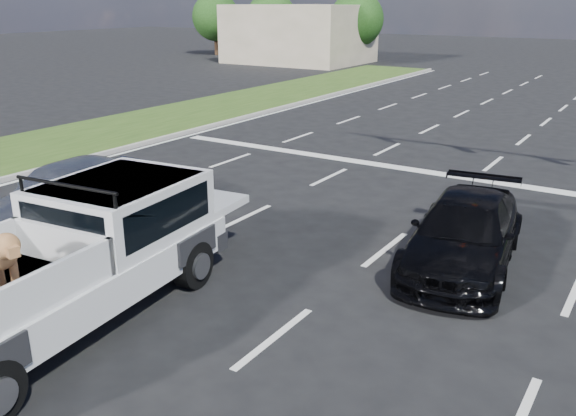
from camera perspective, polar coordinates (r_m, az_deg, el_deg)
name	(u,v)px	position (r m, az deg, el deg)	size (l,w,h in m)	color
ground	(185,307)	(10.16, -9.64, -9.15)	(160.00, 160.00, 0.00)	black
road_markings	(363,201)	(15.23, 7.01, 0.67)	(17.75, 60.00, 0.01)	silver
grass_median_left	(47,147)	(22.17, -21.62, 5.37)	(5.00, 60.00, 0.10)	#2A4716
curb_left	(96,155)	(20.26, -17.48, 4.71)	(0.15, 60.00, 0.14)	#A29C94
building_left	(299,34)	(50.01, 1.05, 15.98)	(10.00, 8.00, 4.40)	#C0AC93
tree_far_a	(216,17)	(57.39, -6.77, 17.32)	(4.20, 4.20, 5.40)	#332114
tree_far_b	(271,18)	(53.81, -1.57, 17.34)	(4.20, 4.20, 5.40)	#332114
tree_far_c	(357,20)	(49.77, 6.44, 17.11)	(4.20, 4.20, 5.40)	#332114
pickup_truck	(73,258)	(9.84, -19.47, -4.39)	(2.71, 6.05, 2.20)	black
silver_sedan	(68,194)	(13.95, -19.89, 1.22)	(1.81, 4.49, 1.53)	silver
black_coupe	(464,234)	(11.71, 16.18, -2.31)	(1.81, 4.44, 1.29)	black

